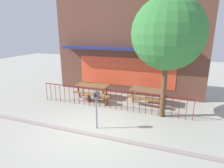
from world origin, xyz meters
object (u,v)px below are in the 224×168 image
(picnic_table_right, at_px, (148,92))
(parking_meter_near, at_px, (96,99))
(street_tree, at_px, (168,34))
(picnic_table_left, at_px, (93,88))
(patio_bench, at_px, (97,97))

(picnic_table_right, height_order, parking_meter_near, parking_meter_near)
(picnic_table_right, height_order, street_tree, street_tree)
(picnic_table_right, relative_size, street_tree, 0.38)
(picnic_table_left, distance_m, street_tree, 5.10)
(picnic_table_left, bearing_deg, patio_bench, -49.45)
(picnic_table_right, xyz_separation_m, parking_meter_near, (-1.42, -3.33, 0.61))
(parking_meter_near, bearing_deg, patio_bench, 113.71)
(parking_meter_near, height_order, street_tree, street_tree)
(patio_bench, bearing_deg, street_tree, -7.65)
(patio_bench, distance_m, street_tree, 4.71)
(picnic_table_right, relative_size, patio_bench, 1.34)
(parking_meter_near, bearing_deg, picnic_table_left, 117.97)
(street_tree, bearing_deg, picnic_table_left, 163.90)
(picnic_table_left, relative_size, picnic_table_right, 0.98)
(patio_bench, relative_size, parking_meter_near, 0.90)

